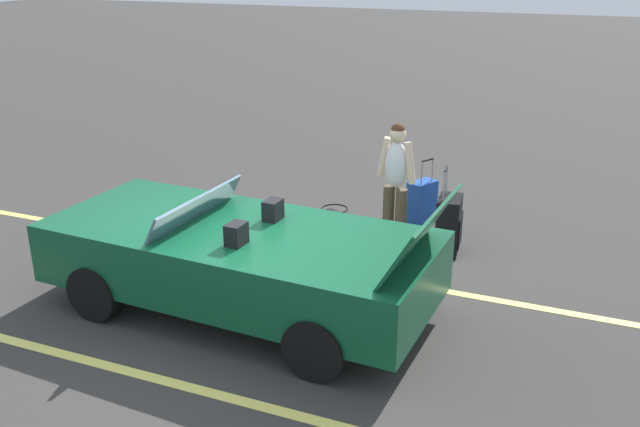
# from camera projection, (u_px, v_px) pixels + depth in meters

# --- Properties ---
(ground_plane) EXTENTS (80.00, 80.00, 0.00)m
(ground_plane) POSITION_uv_depth(u_px,v_px,m) (242.00, 309.00, 7.49)
(ground_plane) COLOR #383533
(lot_line_near) EXTENTS (18.00, 0.12, 0.01)m
(lot_line_near) POSITION_uv_depth(u_px,v_px,m) (290.00, 264.00, 8.57)
(lot_line_near) COLOR #EAE066
(lot_line_near) RESTS_ON ground_plane
(lot_line_mid) EXTENTS (18.00, 0.12, 0.01)m
(lot_line_mid) POSITION_uv_depth(u_px,v_px,m) (165.00, 381.00, 6.23)
(lot_line_mid) COLOR #EAE066
(lot_line_mid) RESTS_ON ground_plane
(convertible_car) EXTENTS (4.28, 1.99, 1.51)m
(convertible_car) POSITION_uv_depth(u_px,v_px,m) (224.00, 256.00, 7.36)
(convertible_car) COLOR #0F4C2D
(convertible_car) RESTS_ON ground_plane
(suitcase_large_black) EXTENTS (0.34, 0.51, 1.12)m
(suitcase_large_black) POSITION_uv_depth(u_px,v_px,m) (449.00, 225.00, 8.77)
(suitcase_large_black) COLOR black
(suitcase_large_black) RESTS_ON ground_plane
(suitcase_medium_bright) EXTENTS (0.40, 0.47, 0.96)m
(suitcase_medium_bright) POSITION_uv_depth(u_px,v_px,m) (421.00, 202.00, 9.75)
(suitcase_medium_bright) COLOR #1E479E
(suitcase_medium_bright) RESTS_ON ground_plane
(duffel_bag) EXTENTS (0.67, 0.66, 0.34)m
(duffel_bag) POSITION_uv_depth(u_px,v_px,m) (334.00, 221.00, 9.51)
(duffel_bag) COLOR black
(duffel_bag) RESTS_ON ground_plane
(traveler_person) EXTENTS (0.59, 0.32, 1.65)m
(traveler_person) POSITION_uv_depth(u_px,v_px,m) (396.00, 179.00, 8.72)
(traveler_person) COLOR #4C3F2D
(traveler_person) RESTS_ON ground_plane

